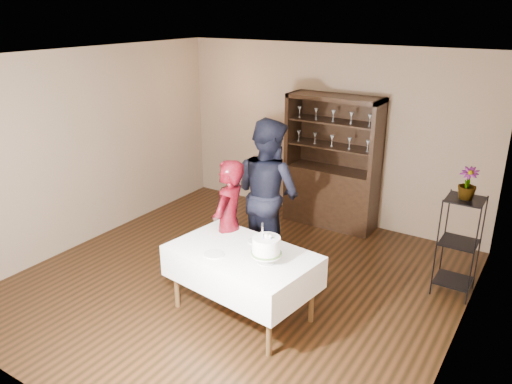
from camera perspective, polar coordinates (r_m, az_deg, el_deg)
floor at (r=6.27m, az=-2.14°, el=-10.23°), size 5.00×5.00×0.00m
ceiling at (r=5.41m, az=-2.52°, el=15.17°), size 5.00×5.00×0.00m
back_wall at (r=7.80m, az=8.28°, el=6.54°), size 5.00×0.02×2.70m
wall_left at (r=7.36m, az=-18.58°, el=4.85°), size 0.02×5.00×2.70m
wall_right at (r=4.82m, az=22.96°, el=-3.79°), size 0.02×5.00×2.70m
china_hutch at (r=7.70m, az=8.60°, el=1.01°), size 1.40×0.48×2.00m
plant_etagere at (r=6.22m, az=22.18°, el=-5.34°), size 0.42×0.42×1.20m
cake_table at (r=5.39m, az=-1.60°, el=-8.52°), size 1.65×1.14×0.77m
woman at (r=5.83m, az=-3.17°, el=-3.88°), size 0.48×0.64×1.60m
man at (r=6.34m, az=1.38°, el=-0.12°), size 1.10×0.95×1.94m
cake at (r=5.00m, az=1.19°, el=-6.30°), size 0.33×0.33×0.44m
plate_near at (r=5.25m, az=-4.80°, el=-7.10°), size 0.24×0.24×0.01m
plate_far at (r=5.50m, az=0.05°, el=-5.65°), size 0.22×0.22×0.01m
potted_plant at (r=5.96m, az=23.03°, el=0.92°), size 0.22×0.22×0.36m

